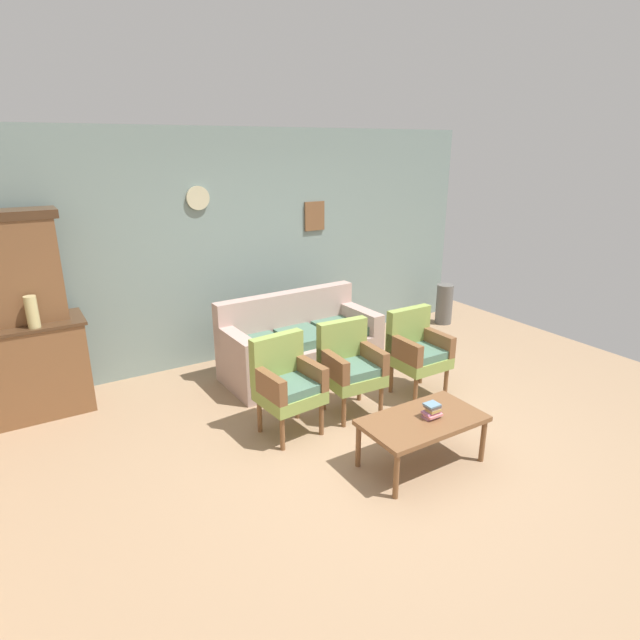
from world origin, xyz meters
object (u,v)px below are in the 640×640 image
at_px(armchair_near_couch_end, 350,364).
at_px(coffee_table, 423,423).
at_px(side_cabinet, 25,370).
at_px(armchair_row_middle, 287,381).
at_px(vase_on_cabinet, 32,312).
at_px(book_stack_on_table, 432,411).
at_px(armchair_by_doorway, 417,349).
at_px(floral_couch, 299,346).
at_px(floor_vase_by_wall, 444,304).

height_order(armchair_near_couch_end, coffee_table, armchair_near_couch_end).
xyz_separation_m(side_cabinet, armchair_row_middle, (1.98, -1.59, 0.03)).
relative_size(vase_on_cabinet, book_stack_on_table, 2.04).
xyz_separation_m(side_cabinet, armchair_by_doorway, (3.50, -1.61, 0.03)).
relative_size(floral_couch, floor_vase_by_wall, 3.07).
relative_size(armchair_by_doorway, book_stack_on_table, 6.19).
bearing_deg(armchair_row_middle, vase_on_cabinet, 142.57).
xyz_separation_m(side_cabinet, floor_vase_by_wall, (5.39, -0.10, -0.18)).
xyz_separation_m(armchair_near_couch_end, coffee_table, (-0.02, -1.05, -0.12)).
bearing_deg(vase_on_cabinet, armchair_row_middle, -37.43).
height_order(floral_couch, armchair_row_middle, same).
distance_m(armchair_near_couch_end, armchair_by_doorway, 0.82).
height_order(floral_couch, coffee_table, floral_couch).
relative_size(book_stack_on_table, floor_vase_by_wall, 0.25).
bearing_deg(armchair_near_couch_end, side_cabinet, 149.63).
distance_m(side_cabinet, armchair_row_middle, 2.54).
bearing_deg(armchair_near_couch_end, coffee_table, -90.87).
bearing_deg(floral_couch, vase_on_cabinet, 172.54).
bearing_deg(vase_on_cabinet, floor_vase_by_wall, 0.94).
bearing_deg(floor_vase_by_wall, armchair_near_couch_end, -151.46).
distance_m(side_cabinet, book_stack_on_table, 3.81).
distance_m(armchair_row_middle, armchair_near_couch_end, 0.70).
bearing_deg(side_cabinet, armchair_row_middle, -38.79).
distance_m(armchair_row_middle, floor_vase_by_wall, 3.72).
distance_m(armchair_by_doorway, coffee_table, 1.32).
bearing_deg(armchair_row_middle, side_cabinet, 141.21).
relative_size(floral_couch, armchair_row_middle, 1.98).
height_order(coffee_table, floor_vase_by_wall, floor_vase_by_wall).
height_order(coffee_table, book_stack_on_table, book_stack_on_table).
bearing_deg(armchair_near_couch_end, floor_vase_by_wall, 28.54).
distance_m(vase_on_cabinet, floral_couch, 2.70).
xyz_separation_m(armchair_row_middle, floor_vase_by_wall, (3.41, 1.49, -0.21)).
relative_size(armchair_near_couch_end, armchair_by_doorway, 1.00).
xyz_separation_m(floral_couch, floor_vase_by_wall, (2.67, 0.42, -0.04)).
height_order(vase_on_cabinet, floral_couch, vase_on_cabinet).
height_order(side_cabinet, coffee_table, side_cabinet).
height_order(armchair_row_middle, armchair_by_doorway, same).
distance_m(armchair_near_couch_end, coffee_table, 1.06).
distance_m(floral_couch, armchair_row_middle, 1.31).
relative_size(armchair_row_middle, floor_vase_by_wall, 1.55).
relative_size(side_cabinet, coffee_table, 1.16).
bearing_deg(book_stack_on_table, vase_on_cabinet, 136.45).
height_order(vase_on_cabinet, armchair_by_doorway, vase_on_cabinet).
bearing_deg(book_stack_on_table, floral_couch, 90.66).
distance_m(armchair_row_middle, coffee_table, 1.25).
bearing_deg(armchair_by_doorway, coffee_table, -129.47).
distance_m(vase_on_cabinet, book_stack_on_table, 3.63).
bearing_deg(side_cabinet, book_stack_on_table, -44.09).
xyz_separation_m(vase_on_cabinet, armchair_by_doorway, (3.36, -1.42, -0.58)).
distance_m(side_cabinet, coffee_table, 3.74).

